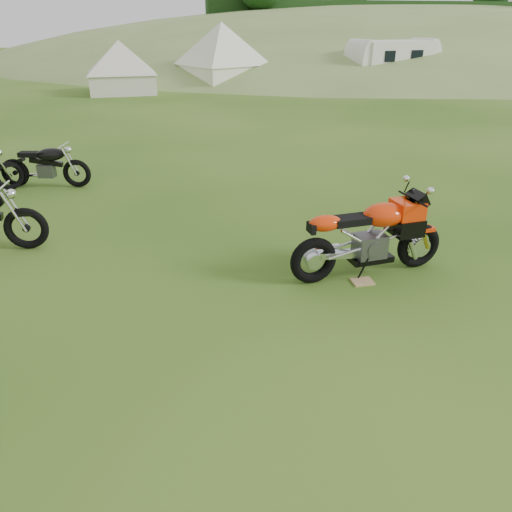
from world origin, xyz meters
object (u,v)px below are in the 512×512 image
object	(u,v)px
tent_left	(121,64)
tent_mid	(222,55)
vintage_moto_c	(44,164)
caravan	(392,63)
sport_motorcycle	(370,231)
plywood_board	(362,282)

from	to	relation	value
tent_left	tent_mid	bearing A→B (deg)	16.42
vintage_moto_c	tent_left	world-z (taller)	tent_left
tent_mid	caravan	size ratio (longest dim) A/B	0.73
sport_motorcycle	vintage_moto_c	bearing A→B (deg)	128.70
tent_left	vintage_moto_c	bearing A→B (deg)	-97.39
vintage_moto_c	tent_mid	world-z (taller)	tent_mid
tent_left	sport_motorcycle	bearing A→B (deg)	-82.21
tent_mid	plywood_board	bearing A→B (deg)	-119.32
plywood_board	tent_mid	world-z (taller)	tent_mid
sport_motorcycle	caravan	distance (m)	19.86
sport_motorcycle	vintage_moto_c	size ratio (longest dim) A/B	1.17
plywood_board	vintage_moto_c	xyz separation A→B (m)	(-4.06, 4.97, 0.42)
plywood_board	tent_left	world-z (taller)	tent_left
sport_motorcycle	tent_left	xyz separation A→B (m)	(-2.52, 17.99, 0.57)
vintage_moto_c	tent_mid	xyz separation A→B (m)	(6.26, 14.59, 0.92)
caravan	plywood_board	bearing A→B (deg)	-127.00
plywood_board	tent_left	bearing A→B (deg)	97.48
plywood_board	caravan	bearing A→B (deg)	60.77
tent_left	tent_mid	size ratio (longest dim) A/B	0.84
caravan	sport_motorcycle	bearing A→B (deg)	-126.94
vintage_moto_c	tent_left	bearing A→B (deg)	99.57
sport_motorcycle	vintage_moto_c	world-z (taller)	sport_motorcycle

